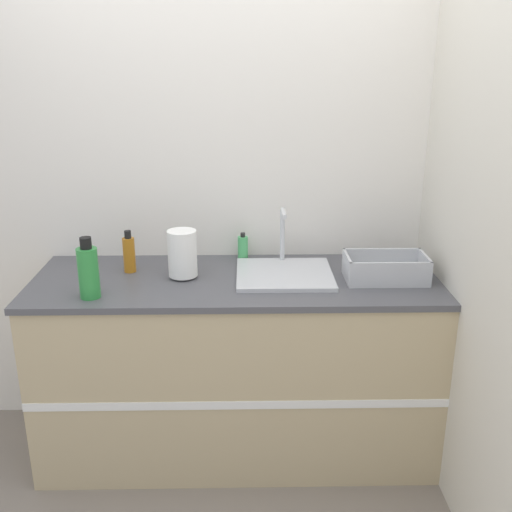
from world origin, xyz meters
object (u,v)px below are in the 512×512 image
Objects in this scene: paper_towel_roll at (182,254)px; bottle_green at (88,271)px; bottle_amber at (129,254)px; sink at (284,272)px; soap_dispenser at (243,248)px; dish_rack at (385,271)px.

paper_towel_roll is 0.84× the size of bottle_green.
bottle_amber is at bearing 70.14° from bottle_green.
bottle_amber is at bearing 174.58° from sink.
sink is 3.16× the size of soap_dispenser.
sink reaches higher than bottle_green.
bottle_green is 1.89× the size of soap_dispenser.
sink is at bearing -5.42° from bottle_amber.
paper_towel_roll is 0.61× the size of dish_rack.
sink is 0.47m from dish_rack.
bottle_green is 0.34m from bottle_amber.
bottle_amber reaches higher than dish_rack.
bottle_green is (-0.86, -0.25, 0.10)m from sink.
bottle_green reaches higher than paper_towel_roll.
sink is 2.19× the size of bottle_amber.
sink reaches higher than bottle_amber.
bottle_green reaches higher than bottle_amber.
bottle_amber is (-0.27, 0.08, -0.03)m from paper_towel_roll.
sink is 0.90m from bottle_green.
bottle_green is (-1.33, -0.19, 0.08)m from dish_rack.
paper_towel_roll is 0.38m from soap_dispenser.
paper_towel_roll is 0.96m from dish_rack.
paper_towel_roll is 0.45m from bottle_green.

